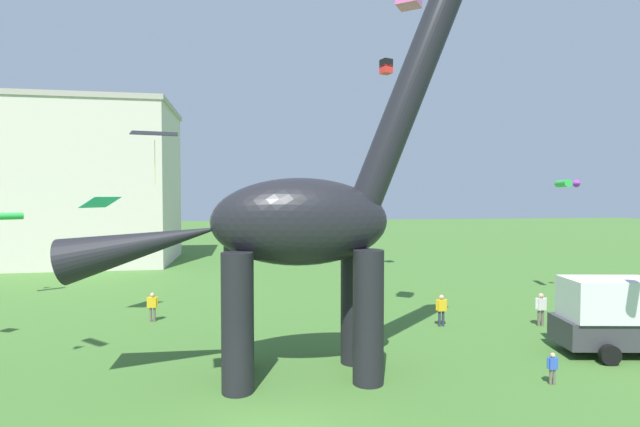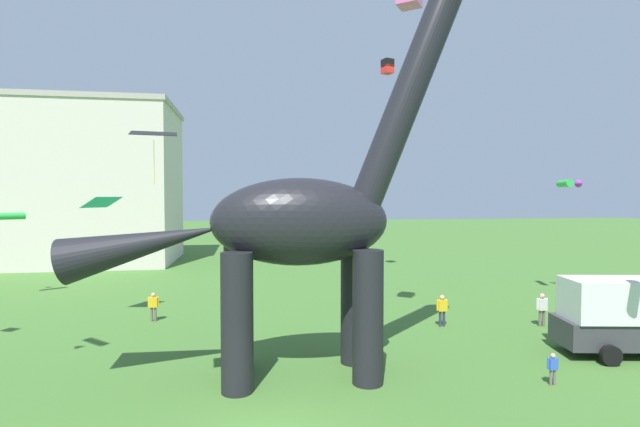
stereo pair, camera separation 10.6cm
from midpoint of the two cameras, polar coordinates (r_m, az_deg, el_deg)
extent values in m
cylinder|color=black|center=(18.64, 4.45, -11.06)|extent=(1.10, 1.10, 4.74)
cylinder|color=black|center=(16.66, 6.15, -12.64)|extent=(1.10, 1.10, 4.74)
cylinder|color=black|center=(18.16, -9.91, -11.43)|extent=(1.10, 1.10, 4.74)
cylinder|color=black|center=(16.13, -10.05, -13.15)|extent=(1.10, 1.10, 4.74)
ellipsoid|color=black|center=(16.75, -2.26, -1.02)|extent=(6.48, 2.79, 3.19)
cylinder|color=black|center=(18.21, 11.48, 15.38)|extent=(4.66, 1.20, 9.23)
cone|color=black|center=(17.06, -20.75, -3.56)|extent=(5.70, 1.60, 2.70)
cube|color=#38383D|center=(23.67, 33.93, -12.09)|extent=(5.88, 3.02, 1.10)
cube|color=silver|center=(22.86, 32.54, -8.97)|extent=(3.87, 2.60, 1.70)
cylinder|color=black|center=(23.53, 29.03, -13.48)|extent=(0.83, 0.39, 0.80)
cylinder|color=black|center=(21.97, 32.50, -14.64)|extent=(0.83, 0.39, 0.80)
cylinder|color=#6B6056|center=(18.90, 26.86, -17.68)|extent=(0.09, 0.09, 0.56)
cylinder|color=#6B6056|center=(18.97, 27.21, -17.61)|extent=(0.09, 0.09, 0.56)
cube|color=blue|center=(18.78, 27.06, -16.27)|extent=(0.30, 0.19, 0.40)
sphere|color=tan|center=(18.69, 27.07, -15.43)|extent=(0.18, 0.18, 0.18)
cylinder|color=blue|center=(18.68, 26.61, -16.30)|extent=(0.07, 0.07, 0.38)
cylinder|color=blue|center=(18.87, 27.51, -16.12)|extent=(0.07, 0.07, 0.38)
cylinder|color=#6B6056|center=(26.52, 25.73, -11.63)|extent=(0.14, 0.14, 0.83)
cylinder|color=#6B6056|center=(26.64, 26.10, -11.58)|extent=(0.14, 0.14, 0.83)
cube|color=silver|center=(26.42, 25.94, -10.10)|extent=(0.45, 0.28, 0.59)
sphere|color=tan|center=(26.34, 25.95, -9.19)|extent=(0.26, 0.26, 0.26)
cylinder|color=silver|center=(26.27, 25.47, -10.09)|extent=(0.11, 0.11, 0.56)
cylinder|color=silver|center=(26.56, 26.41, -9.98)|extent=(0.11, 0.11, 0.56)
cylinder|color=#6B6056|center=(26.47, -20.03, -11.66)|extent=(0.13, 0.13, 0.76)
cylinder|color=#6B6056|center=(26.43, -19.63, -11.68)|extent=(0.13, 0.13, 0.76)
cube|color=yellow|center=(26.30, -19.85, -10.29)|extent=(0.41, 0.25, 0.54)
sphere|color=tan|center=(26.23, -19.86, -9.47)|extent=(0.24, 0.24, 0.24)
cylinder|color=yellow|center=(26.34, -20.36, -10.22)|extent=(0.10, 0.10, 0.51)
cylinder|color=yellow|center=(26.26, -19.33, -10.25)|extent=(0.10, 0.10, 0.51)
cylinder|color=#2D3347|center=(24.77, 14.81, -12.51)|extent=(0.13, 0.13, 0.80)
cylinder|color=#2D3347|center=(24.84, 15.23, -12.47)|extent=(0.13, 0.13, 0.80)
cube|color=yellow|center=(24.64, 15.03, -10.95)|extent=(0.43, 0.27, 0.57)
sphere|color=tan|center=(24.56, 15.04, -10.02)|extent=(0.25, 0.25, 0.25)
cylinder|color=yellow|center=(24.54, 14.49, -10.93)|extent=(0.11, 0.11, 0.54)
cylinder|color=yellow|center=(24.74, 15.57, -10.84)|extent=(0.11, 0.11, 0.54)
cube|color=#19B2B7|center=(26.64, -25.35, 1.27)|extent=(1.93, 2.11, 0.58)
cylinder|color=green|center=(35.46, -33.92, -0.27)|extent=(1.58, 1.26, 0.45)
cone|color=black|center=(36.33, -34.13, -0.23)|extent=(0.59, 0.61, 0.47)
cube|color=black|center=(38.06, 8.45, 17.94)|extent=(0.98, 0.98, 0.62)
cube|color=red|center=(37.93, 8.45, 17.24)|extent=(0.98, 0.98, 0.62)
cube|color=black|center=(13.77, -19.71, 9.34)|extent=(1.37, 1.10, 0.23)
cylinder|color=orange|center=(13.69, -19.67, 5.98)|extent=(0.01, 0.01, 1.24)
cylinder|color=green|center=(34.34, 28.18, 3.30)|extent=(0.90, 1.75, 0.47)
cone|color=purple|center=(34.69, 29.60, 3.26)|extent=(0.59, 0.54, 0.49)
cube|color=beige|center=(52.25, -28.17, 2.99)|extent=(19.49, 11.91, 15.38)
cube|color=#ABA396|center=(53.02, -28.31, 11.60)|extent=(19.88, 12.15, 0.50)
camera|label=1|loc=(0.05, -89.83, 0.01)|focal=25.80mm
camera|label=2|loc=(0.05, 90.17, -0.01)|focal=25.80mm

